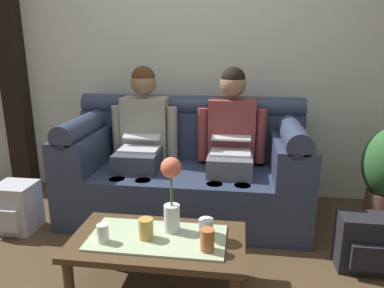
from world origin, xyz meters
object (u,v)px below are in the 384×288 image
object	(u,v)px
flower_vase	(171,192)
cup_near_right	(146,229)
person_right	(231,139)
cup_near_left	(103,233)
cup_far_left	(206,227)
coffee_table	(158,245)
backpack_left	(17,208)
backpack_right	(367,244)
cup_far_center	(207,240)
person_left	(142,136)
couch	(186,170)

from	to	relation	value
flower_vase	cup_near_right	size ratio (longest dim) A/B	3.81
person_right	cup_near_right	bearing A→B (deg)	-111.44
flower_vase	cup_near_left	size ratio (longest dim) A/B	4.32
cup_near_right	person_right	bearing A→B (deg)	68.56
cup_near_left	cup_far_left	distance (m)	0.57
coffee_table	backpack_left	bearing A→B (deg)	155.41
coffee_table	cup_near_left	world-z (taller)	cup_near_left
cup_near_right	backpack_left	xyz separation A→B (m)	(-1.18, 0.59, -0.23)
flower_vase	backpack_right	distance (m)	1.30
flower_vase	cup_far_center	size ratio (longest dim) A/B	3.68
backpack_left	cup_near_left	bearing A→B (deg)	-34.48
person_right	flower_vase	world-z (taller)	person_right
flower_vase	cup_near_left	world-z (taller)	flower_vase
flower_vase	cup_near_right	distance (m)	0.24
coffee_table	cup_far_center	xyz separation A→B (m)	(0.29, -0.10, 0.11)
person_left	backpack_left	size ratio (longest dim) A/B	3.26
person_left	backpack_right	bearing A→B (deg)	-22.07
backpack_left	coffee_table	bearing A→B (deg)	-24.59
person_right	backpack_left	bearing A→B (deg)	-163.00
backpack_left	backpack_right	distance (m)	2.49
cup_far_center	person_right	bearing A→B (deg)	86.14
cup_far_left	backpack_left	bearing A→B (deg)	161.55
cup_far_center	backpack_right	world-z (taller)	cup_far_center
person_right	couch	bearing A→B (deg)	179.66
coffee_table	backpack_left	distance (m)	1.36
backpack_left	cup_near_right	bearing A→B (deg)	-26.54
couch	flower_vase	xyz separation A→B (m)	(0.07, -0.98, 0.22)
coffee_table	backpack_right	xyz separation A→B (m)	(1.25, 0.40, -0.13)
cup_near_right	backpack_right	size ratio (longest dim) A/B	0.32
cup_far_center	backpack_left	bearing A→B (deg)	156.47
backpack_left	backpack_right	bearing A→B (deg)	-3.82
cup_near_right	couch	bearing A→B (deg)	86.92
coffee_table	cup_far_left	distance (m)	0.29
backpack_left	backpack_right	size ratio (longest dim) A/B	1.04
couch	backpack_left	xyz separation A→B (m)	(-1.24, -0.49, -0.19)
coffee_table	person_right	bearing A→B (deg)	70.91
person_right	cup_far_left	distance (m)	1.03
cup_near_right	cup_far_center	size ratio (longest dim) A/B	0.97
couch	person_left	world-z (taller)	person_left
cup_near_left	cup_far_center	xyz separation A→B (m)	(0.57, -0.01, 0.01)
person_right	cup_far_center	size ratio (longest dim) A/B	10.20
person_right	coffee_table	world-z (taller)	person_right
coffee_table	cup_near_right	bearing A→B (deg)	-158.60
backpack_right	person_left	bearing A→B (deg)	157.93
cup_far_left	backpack_left	distance (m)	1.60
couch	person_left	size ratio (longest dim) A/B	1.58
cup_far_center	backpack_left	world-z (taller)	cup_far_center
flower_vase	cup_near_left	bearing A→B (deg)	-153.95
person_left	coffee_table	distance (m)	1.17
couch	cup_near_left	distance (m)	1.18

